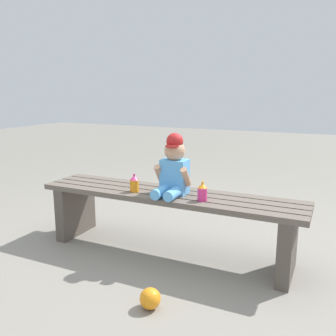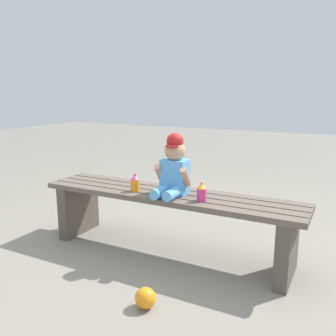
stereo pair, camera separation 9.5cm
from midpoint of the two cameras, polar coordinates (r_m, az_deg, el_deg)
The scene contains 6 objects.
ground_plane at distance 2.59m, azimuth 1.10°, elevation -13.14°, with size 16.00×16.00×0.00m, color gray.
park_bench at distance 2.48m, azimuth 1.13°, elevation -6.80°, with size 1.83×0.38×0.43m.
child_figure at distance 2.35m, azimuth 2.01°, elevation -0.02°, with size 0.23×0.27×0.40m.
sippy_cup_left at distance 2.45m, azimuth -4.15°, elevation -2.38°, with size 0.06×0.06×0.12m.
sippy_cup_right at distance 2.24m, azimuth 6.54°, elevation -3.81°, with size 0.06×0.06×0.12m.
toy_ball at distance 1.98m, azimuth -2.14°, elevation -19.87°, with size 0.11×0.11×0.11m, color orange.
Camera 2 is at (1.08, -2.08, 1.11)m, focal length 38.55 mm.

